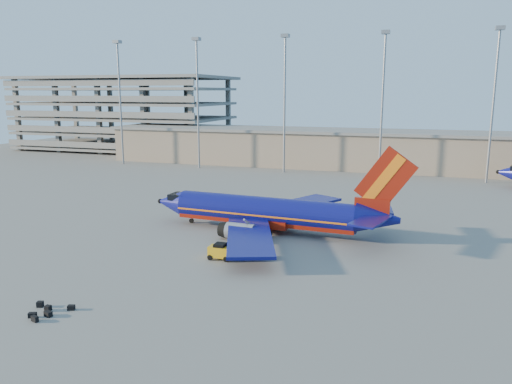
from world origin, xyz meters
TOP-DOWN VIEW (x-y plane):
  - ground at (0.00, 0.00)m, footprint 220.00×220.00m
  - terminal_building at (10.00, 58.00)m, footprint 122.00×16.00m
  - parking_garage at (-62.00, 74.05)m, footprint 62.00×32.00m
  - light_mast_row at (5.00, 46.00)m, footprint 101.60×1.60m
  - aircraft_main at (5.81, 0.43)m, footprint 33.17×31.85m
  - baggage_tug at (3.88, -11.22)m, footprint 2.36×1.43m
  - luggage_pile at (-4.09, -27.51)m, footprint 3.34×3.07m

SIDE VIEW (x-z plane):
  - ground at x=0.00m, z-range 0.00..0.00m
  - luggage_pile at x=-4.09m, z-range -0.02..0.44m
  - baggage_tug at x=3.88m, z-range 0.03..1.72m
  - aircraft_main at x=5.81m, z-range -3.22..8.01m
  - terminal_building at x=10.00m, z-range 0.07..8.57m
  - parking_garage at x=-62.00m, z-range 1.03..22.43m
  - light_mast_row at x=5.00m, z-range 3.23..31.88m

